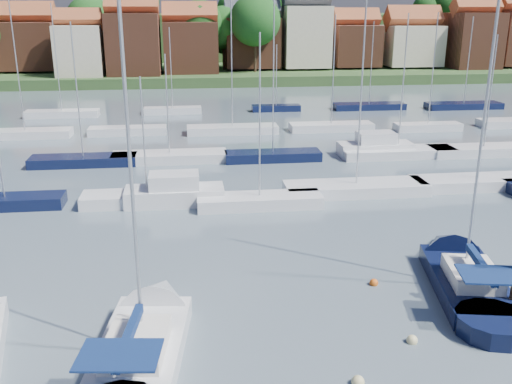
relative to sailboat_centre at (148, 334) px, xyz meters
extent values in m
plane|color=#485762|center=(6.21, 37.79, -0.35)|extent=(260.00, 260.00, 0.00)
cube|color=silver|center=(-0.19, -1.52, -0.10)|extent=(4.14, 8.03, 1.20)
cone|color=silver|center=(0.41, 3.25, -0.10)|extent=(3.65, 4.11, 3.21)
cube|color=silver|center=(-0.26, -2.05, 0.85)|extent=(2.63, 3.46, 0.70)
cylinder|color=#B2B2B7|center=(-0.12, -0.99, 7.62)|extent=(0.14, 0.14, 14.25)
cylinder|color=#B2B2B7|center=(-0.39, -3.11, 1.70)|extent=(0.63, 4.25, 0.10)
cube|color=navy|center=(-0.39, -3.11, 1.85)|extent=(0.80, 4.07, 0.35)
cube|color=navy|center=(-0.56, -4.49, 2.00)|extent=(2.94, 2.25, 0.08)
cube|color=black|center=(15.42, 2.59, -0.10)|extent=(4.61, 8.12, 1.20)
cone|color=black|center=(16.35, 7.28, -0.10)|extent=(3.85, 4.27, 3.19)
cylinder|color=black|center=(14.68, -1.16, -0.10)|extent=(3.74, 3.74, 1.20)
cube|color=silver|center=(15.32, 2.07, 0.85)|extent=(2.81, 3.56, 0.70)
cylinder|color=#B2B2B7|center=(15.53, 3.11, 7.74)|extent=(0.14, 0.14, 14.48)
cylinder|color=#B2B2B7|center=(15.11, 1.03, 1.70)|extent=(0.92, 4.19, 0.10)
cube|color=navy|center=(15.11, 1.03, 1.85)|extent=(1.08, 4.02, 0.35)
cube|color=navy|center=(14.84, -0.32, 2.00)|extent=(3.03, 2.40, 0.08)
sphere|color=#D85914|center=(-1.18, -2.31, -0.35)|extent=(0.44, 0.44, 0.44)
sphere|color=beige|center=(7.94, -3.90, -0.35)|extent=(0.50, 0.50, 0.50)
sphere|color=#D85914|center=(11.08, 3.81, -0.35)|extent=(0.44, 0.44, 0.44)
sphere|color=beige|center=(11.01, -1.46, -0.35)|extent=(0.47, 0.47, 0.47)
cube|color=black|center=(-10.90, 18.33, 0.00)|extent=(8.01, 2.24, 1.00)
cube|color=silver|center=(-1.06, 17.99, 0.00)|extent=(9.22, 2.58, 1.00)
cylinder|color=#B2B2B7|center=(-1.06, 17.99, 4.59)|extent=(0.12, 0.12, 8.18)
cube|color=silver|center=(6.84, 16.39, 0.00)|extent=(8.78, 2.46, 1.00)
cylinder|color=#B2B2B7|center=(6.84, 16.39, 6.03)|extent=(0.12, 0.12, 11.06)
cube|color=silver|center=(14.44, 18.45, 0.00)|extent=(10.79, 3.02, 1.00)
cylinder|color=#B2B2B7|center=(14.44, 18.45, 7.93)|extent=(0.12, 0.12, 14.87)
cube|color=silver|center=(24.19, 18.81, 0.00)|extent=(10.13, 2.84, 1.00)
cylinder|color=#B2B2B7|center=(24.19, 18.81, 5.30)|extent=(0.12, 0.12, 9.59)
cube|color=silver|center=(0.90, 17.79, 0.15)|extent=(7.00, 2.60, 1.40)
cube|color=silver|center=(0.90, 17.79, 1.25)|extent=(3.50, 2.20, 1.30)
cube|color=black|center=(-7.34, 29.42, 0.00)|extent=(9.30, 2.60, 1.00)
cylinder|color=#B2B2B7|center=(-7.34, 29.42, 6.24)|extent=(0.12, 0.12, 11.48)
cube|color=silver|center=(0.27, 29.80, 0.00)|extent=(10.40, 2.91, 1.00)
cylinder|color=#B2B2B7|center=(0.27, 29.80, 4.88)|extent=(0.12, 0.12, 8.77)
cube|color=black|center=(9.69, 29.07, 0.00)|extent=(8.80, 2.46, 1.00)
cylinder|color=#B2B2B7|center=(9.69, 29.07, 7.66)|extent=(0.12, 0.12, 14.33)
cube|color=silver|center=(21.61, 28.95, 0.00)|extent=(10.73, 3.00, 1.00)
cylinder|color=#B2B2B7|center=(21.61, 28.95, 6.57)|extent=(0.12, 0.12, 12.14)
cube|color=silver|center=(30.03, 28.75, 0.00)|extent=(10.48, 2.93, 1.00)
cylinder|color=#B2B2B7|center=(30.03, 28.75, 5.64)|extent=(0.12, 0.12, 10.28)
cube|color=silver|center=(19.67, 29.79, 0.15)|extent=(7.00, 2.60, 1.40)
cube|color=silver|center=(19.67, 29.79, 1.25)|extent=(3.50, 2.20, 1.30)
cube|color=silver|center=(-15.50, 42.00, 0.00)|extent=(9.71, 2.72, 1.00)
cylinder|color=#B2B2B7|center=(-15.50, 42.00, 7.94)|extent=(0.12, 0.12, 14.88)
cube|color=silver|center=(-4.63, 42.29, 0.00)|extent=(8.49, 2.38, 1.00)
cylinder|color=#B2B2B7|center=(-4.63, 42.29, 6.16)|extent=(0.12, 0.12, 11.31)
cube|color=silver|center=(7.00, 41.56, 0.00)|extent=(10.16, 2.85, 1.00)
cylinder|color=#B2B2B7|center=(7.00, 41.56, 7.80)|extent=(0.12, 0.12, 14.59)
cube|color=silver|center=(18.38, 41.68, 0.00)|extent=(9.53, 2.67, 1.00)
cylinder|color=#B2B2B7|center=(18.38, 41.68, 6.46)|extent=(0.12, 0.12, 11.91)
cube|color=silver|center=(29.37, 40.29, 0.00)|extent=(7.62, 2.13, 1.00)
cylinder|color=#B2B2B7|center=(29.37, 40.29, 6.56)|extent=(0.12, 0.12, 12.13)
cube|color=silver|center=(-14.05, 54.34, 0.00)|extent=(9.24, 2.59, 1.00)
cylinder|color=#B2B2B7|center=(-14.05, 54.34, 7.08)|extent=(0.12, 0.12, 13.17)
cube|color=silver|center=(0.13, 55.09, 0.00)|extent=(7.57, 2.12, 1.00)
cylinder|color=#B2B2B7|center=(0.13, 55.09, 5.62)|extent=(0.12, 0.12, 10.24)
cube|color=black|center=(14.10, 55.25, 0.00)|extent=(6.58, 1.84, 1.00)
cylinder|color=#B2B2B7|center=(14.10, 55.25, 4.50)|extent=(0.12, 0.12, 8.01)
cube|color=black|center=(27.15, 55.19, 0.00)|extent=(9.92, 2.78, 1.00)
cylinder|color=#B2B2B7|center=(27.15, 55.19, 5.96)|extent=(0.12, 0.12, 10.92)
cube|color=black|center=(40.49, 54.15, 0.00)|extent=(10.55, 2.95, 1.00)
cylinder|color=#B2B2B7|center=(40.49, 54.15, 6.26)|extent=(0.12, 0.12, 11.51)
cube|color=#375028|center=(6.21, 114.79, -0.05)|extent=(200.00, 70.00, 3.00)
cube|color=#375028|center=(6.21, 139.79, 4.65)|extent=(200.00, 60.00, 14.00)
cube|color=brown|center=(-27.44, 95.57, 6.21)|extent=(10.37, 9.97, 8.73)
cube|color=brown|center=(-27.44, 95.57, 11.85)|extent=(10.57, 5.13, 5.13)
cube|color=beige|center=(-16.53, 86.79, 5.73)|extent=(8.09, 8.80, 8.96)
cube|color=brown|center=(-16.53, 86.79, 11.20)|extent=(8.25, 4.00, 4.00)
cube|color=brown|center=(-7.14, 87.72, 6.73)|extent=(9.36, 10.17, 10.97)
cube|color=brown|center=(-7.14, 87.72, 13.36)|extent=(9.54, 4.63, 4.63)
cube|color=brown|center=(3.17, 89.43, 5.96)|extent=(9.90, 8.56, 9.42)
cube|color=brown|center=(3.17, 89.43, 11.88)|extent=(10.10, 4.90, 4.90)
cube|color=brown|center=(15.31, 94.43, 6.60)|extent=(10.59, 8.93, 9.49)
cube|color=#383A42|center=(15.31, 94.43, 12.64)|extent=(10.80, 5.24, 5.24)
cube|color=beige|center=(25.92, 93.58, 7.67)|extent=(9.01, 8.61, 11.65)
cube|color=#383A42|center=(25.92, 93.58, 14.60)|extent=(9.19, 4.46, 4.46)
cube|color=brown|center=(36.38, 94.78, 5.85)|extent=(9.10, 9.34, 8.00)
cube|color=brown|center=(36.38, 94.78, 10.97)|extent=(9.28, 4.50, 4.50)
cube|color=beige|center=(48.16, 94.38, 5.79)|extent=(10.86, 9.59, 7.88)
cube|color=brown|center=(48.16, 94.38, 11.06)|extent=(11.07, 5.37, 5.37)
cube|color=brown|center=(59.97, 91.70, 6.73)|extent=(9.18, 9.96, 10.97)
cube|color=brown|center=(59.97, 91.70, 13.34)|extent=(9.36, 4.54, 4.54)
cylinder|color=#382619|center=(62.98, 113.29, 8.16)|extent=(0.50, 0.50, 4.47)
sphere|color=#21551A|center=(62.98, 113.29, 14.23)|extent=(8.18, 8.18, 8.18)
cylinder|color=#382619|center=(9.67, 93.71, 3.48)|extent=(0.50, 0.50, 4.46)
sphere|color=#21551A|center=(9.67, 93.71, 9.53)|extent=(8.15, 8.15, 8.15)
cylinder|color=#382619|center=(21.43, 111.46, 8.22)|extent=(0.50, 0.50, 5.15)
cylinder|color=#382619|center=(-7.33, 114.10, 8.33)|extent=(0.50, 0.50, 4.56)
sphere|color=#21551A|center=(-7.33, 114.10, 14.52)|extent=(8.34, 8.34, 8.34)
cylinder|color=#382619|center=(-17.02, 103.03, 3.83)|extent=(0.50, 0.50, 5.15)
sphere|color=#21551A|center=(-17.02, 103.03, 10.82)|extent=(9.42, 9.42, 9.42)
cylinder|color=#382619|center=(-32.46, 105.10, 6.41)|extent=(0.50, 0.50, 3.42)
sphere|color=#21551A|center=(-32.46, 105.10, 11.05)|extent=(6.26, 6.26, 6.26)
cylinder|color=#382619|center=(19.97, 102.49, 3.13)|extent=(0.50, 0.50, 3.77)
sphere|color=#21551A|center=(19.97, 102.49, 8.25)|extent=(6.89, 6.89, 6.89)
cylinder|color=#382619|center=(15.26, 88.73, 3.86)|extent=(0.50, 0.50, 5.21)
sphere|color=#21551A|center=(15.26, 88.73, 10.93)|extent=(9.53, 9.53, 9.53)
cylinder|color=#382619|center=(68.14, 99.41, 2.74)|extent=(0.50, 0.50, 2.97)
sphere|color=#21551A|center=(68.14, 99.41, 6.77)|extent=(5.44, 5.44, 5.44)
cylinder|color=#382619|center=(5.06, 91.54, 3.67)|extent=(0.50, 0.50, 4.84)
sphere|color=#21551A|center=(5.06, 91.54, 10.24)|extent=(8.85, 8.85, 8.85)
cylinder|color=#382619|center=(58.89, 113.50, 7.82)|extent=(0.50, 0.50, 3.72)
sphere|color=#21551A|center=(58.89, 113.50, 12.86)|extent=(6.80, 6.80, 6.80)
cylinder|color=#382619|center=(60.26, 91.91, 3.27)|extent=(0.50, 0.50, 4.05)
sphere|color=#21551A|center=(60.26, 91.91, 8.76)|extent=(7.40, 7.40, 7.40)
cylinder|color=#382619|center=(13.05, 111.08, 7.56)|extent=(0.50, 0.50, 3.93)
sphere|color=#21551A|center=(13.05, 111.08, 12.89)|extent=(7.19, 7.19, 7.19)
cylinder|color=#382619|center=(36.86, 97.96, 3.16)|extent=(0.50, 0.50, 3.82)
sphere|color=#21551A|center=(36.86, 97.96, 8.35)|extent=(6.99, 6.99, 6.99)
cylinder|color=#382619|center=(-11.23, 90.91, 2.99)|extent=(0.50, 0.50, 3.48)
sphere|color=#21551A|center=(-11.23, 90.91, 7.72)|extent=(6.37, 6.37, 6.37)
cylinder|color=#382619|center=(63.72, 100.59, 2.74)|extent=(0.50, 0.50, 2.99)
sphere|color=#21551A|center=(63.72, 100.59, 6.79)|extent=(5.46, 5.46, 5.46)
cylinder|color=#382619|center=(9.82, 96.83, 2.87)|extent=(0.50, 0.50, 3.25)
sphere|color=#21551A|center=(9.82, 96.83, 7.28)|extent=(5.94, 5.94, 5.94)
cylinder|color=#382619|center=(3.16, 98.52, 2.74)|extent=(0.50, 0.50, 2.98)
sphere|color=#21551A|center=(3.16, 98.52, 6.79)|extent=(5.46, 5.46, 5.46)
cylinder|color=#382619|center=(70.87, 119.53, 9.00)|extent=(0.50, 0.50, 4.29)
sphere|color=#21551A|center=(70.87, 119.53, 14.82)|extent=(7.84, 7.84, 7.84)
camera|label=1|loc=(1.98, -21.32, 12.99)|focal=40.00mm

